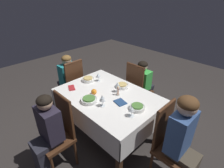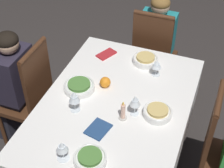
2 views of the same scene
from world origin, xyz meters
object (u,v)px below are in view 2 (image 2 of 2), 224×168
(bowl_south, at_px, (79,86))
(dining_table, at_px, (115,114))
(wine_glass_west, at_px, (157,65))
(orange_fruit, at_px, (105,82))
(chair_south, at_px, (30,95))
(person_child_teal, at_px, (158,41))
(chair_west, at_px, (153,54))
(wine_glass_south, at_px, (74,97))
(bowl_west, at_px, (145,59))
(wine_glass_east, at_px, (62,148))
(napkin_red_folded, at_px, (106,54))
(chair_north, at_px, (220,151))
(candle_centerpiece, at_px, (123,112))
(bowl_north, at_px, (158,112))
(wine_glass_north, at_px, (135,101))
(person_child_dark, at_px, (11,85))
(napkin_spare_side, at_px, (98,129))
(bowl_east, at_px, (90,158))

(bowl_south, bearing_deg, dining_table, 79.77)
(wine_glass_west, distance_m, orange_fruit, 0.39)
(chair_south, height_order, orange_fruit, chair_south)
(dining_table, relative_size, person_child_teal, 1.31)
(chair_west, xyz_separation_m, bowl_south, (0.87, -0.30, 0.25))
(bowl_south, xyz_separation_m, wine_glass_south, (0.19, 0.06, 0.08))
(chair_west, distance_m, bowl_west, 0.49)
(wine_glass_east, bearing_deg, napkin_red_folded, -172.44)
(wine_glass_east, bearing_deg, bowl_west, 170.08)
(dining_table, relative_size, chair_north, 1.38)
(chair_south, xyz_separation_m, candle_centerpiece, (0.18, 0.81, 0.27))
(wine_glass_east, bearing_deg, wine_glass_west, 162.13)
(person_child_teal, distance_m, bowl_south, 1.09)
(person_child_teal, height_order, candle_centerpiece, person_child_teal)
(chair_south, relative_size, orange_fruit, 13.08)
(bowl_north, relative_size, wine_glass_north, 1.19)
(orange_fruit, bearing_deg, candle_centerpiece, 41.23)
(chair_west, xyz_separation_m, chair_north, (0.88, 0.70, 0.00))
(dining_table, bearing_deg, person_child_dark, -94.77)
(bowl_west, xyz_separation_m, bowl_south, (0.45, -0.34, -0.00))
(person_child_teal, distance_m, wine_glass_south, 1.28)
(candle_centerpiece, height_order, napkin_spare_side, candle_centerpiece)
(chair_north, bearing_deg, person_child_teal, 33.87)
(candle_centerpiece, bearing_deg, chair_west, -176.14)
(bowl_south, height_order, bowl_north, same)
(bowl_south, bearing_deg, napkin_spare_side, 41.50)
(bowl_east, height_order, wine_glass_north, wine_glass_north)
(chair_south, xyz_separation_m, chair_north, (0.03, 1.44, 0.00))
(bowl_east, bearing_deg, person_child_teal, -179.68)
(bowl_east, bearing_deg, orange_fruit, -166.03)
(chair_north, height_order, wine_glass_south, chair_north)
(chair_north, relative_size, wine_glass_north, 6.34)
(person_child_teal, bearing_deg, wine_glass_east, 84.94)
(chair_south, distance_m, wine_glass_west, 1.00)
(chair_west, xyz_separation_m, bowl_north, (0.92, 0.26, 0.25))
(dining_table, xyz_separation_m, chair_west, (-0.92, 0.02, -0.12))
(chair_north, bearing_deg, bowl_south, 89.50)
(dining_table, height_order, orange_fruit, orange_fruit)
(chair_west, bearing_deg, wine_glass_south, 77.17)
(napkin_red_folded, relative_size, napkin_spare_side, 1.03)
(chair_south, distance_m, wine_glass_east, 0.90)
(wine_glass_south, bearing_deg, wine_glass_north, 105.42)
(bowl_south, bearing_deg, chair_north, 89.50)
(bowl_south, bearing_deg, wine_glass_north, 78.20)
(bowl_east, distance_m, wine_glass_south, 0.43)
(dining_table, relative_size, orange_fruit, 17.98)
(chair_north, distance_m, wine_glass_south, 1.01)
(wine_glass_east, bearing_deg, dining_table, 166.91)
(dining_table, distance_m, wine_glass_west, 0.47)
(bowl_south, distance_m, wine_glass_south, 0.22)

